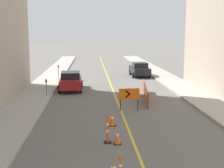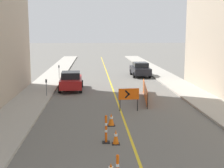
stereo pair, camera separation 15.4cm
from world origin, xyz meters
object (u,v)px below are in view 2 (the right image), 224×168
object	(u,v)px
traffic_cone_fourth	(111,119)
delineator_post_rear	(106,131)
parked_car_curb_near	(71,81)
traffic_cone_third	(116,137)
arrow_barricade_primary	(129,95)
parked_car_curb_mid	(140,69)
parking_meter_far_curb	(59,69)
parking_meter_near_curb	(46,84)

from	to	relation	value
traffic_cone_fourth	delineator_post_rear	size ratio (longest dim) A/B	0.53
traffic_cone_fourth	parked_car_curb_near	xyz separation A→B (m)	(-2.80, 10.54, 0.47)
traffic_cone_third	parked_car_curb_near	distance (m)	13.64
arrow_barricade_primary	parked_car_curb_near	world-z (taller)	parked_car_curb_near
delineator_post_rear	arrow_barricade_primary	bearing A→B (deg)	73.54
arrow_barricade_primary	parked_car_curb_near	bearing A→B (deg)	113.29
parked_car_curb_mid	parking_meter_far_curb	world-z (taller)	parked_car_curb_mid
parked_car_curb_near	parked_car_curb_mid	size ratio (longest dim) A/B	1.01
traffic_cone_third	delineator_post_rear	distance (m)	0.52
delineator_post_rear	traffic_cone_third	bearing A→B (deg)	-25.87
traffic_cone_third	traffic_cone_fourth	size ratio (longest dim) A/B	0.98
traffic_cone_fourth	delineator_post_rear	xyz separation A→B (m)	(-0.38, -2.58, 0.22)
delineator_post_rear	parking_meter_near_curb	distance (m)	10.87
arrow_barricade_primary	parked_car_curb_near	distance (m)	8.56
delineator_post_rear	traffic_cone_fourth	bearing A→B (deg)	81.60
traffic_cone_third	delineator_post_rear	bearing A→B (deg)	154.13
traffic_cone_fourth	parked_car_curb_near	size ratio (longest dim) A/B	0.15
parked_car_curb_mid	parking_meter_near_curb	distance (m)	14.19
parked_car_curb_near	parking_meter_far_curb	world-z (taller)	parked_car_curb_near
arrow_barricade_primary	parking_meter_near_curb	bearing A→B (deg)	136.84
arrow_barricade_primary	traffic_cone_third	bearing A→B (deg)	-107.20
parking_meter_far_curb	arrow_barricade_primary	bearing A→B (deg)	-67.03
traffic_cone_third	arrow_barricade_primary	bearing A→B (deg)	77.98
parked_car_curb_mid	parking_meter_near_curb	world-z (taller)	parked_car_curb_mid
traffic_cone_third	parked_car_curb_near	xyz separation A→B (m)	(-2.84, 13.33, 0.47)
delineator_post_rear	parked_car_curb_near	bearing A→B (deg)	100.45
traffic_cone_third	parked_car_curb_mid	world-z (taller)	parked_car_curb_mid
delineator_post_rear	parked_car_curb_near	world-z (taller)	parked_car_curb_near
parked_car_curb_mid	parking_meter_near_curb	bearing A→B (deg)	-129.58
parked_car_curb_mid	parked_car_curb_near	bearing A→B (deg)	-132.81
parking_meter_near_curb	traffic_cone_fourth	bearing A→B (deg)	-59.31
arrow_barricade_primary	parking_meter_near_curb	size ratio (longest dim) A/B	1.11
arrow_barricade_primary	parked_car_curb_mid	distance (m)	15.90
arrow_barricade_primary	parked_car_curb_mid	world-z (taller)	parked_car_curb_mid
traffic_cone_fourth	parked_car_curb_near	distance (m)	10.92
traffic_cone_third	delineator_post_rear	size ratio (longest dim) A/B	0.52
parked_car_curb_mid	parking_meter_far_curb	size ratio (longest dim) A/B	3.07
traffic_cone_third	arrow_barricade_primary	world-z (taller)	arrow_barricade_primary
delineator_post_rear	parked_car_curb_mid	bearing A→B (deg)	77.38
arrow_barricade_primary	parking_meter_far_curb	distance (m)	14.66
traffic_cone_fourth	parking_meter_far_curb	xyz separation A→B (m)	(-4.44, 16.52, 0.80)
arrow_barricade_primary	parking_meter_far_curb	bearing A→B (deg)	107.79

